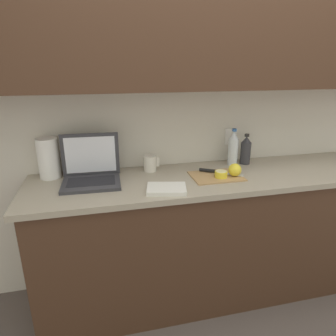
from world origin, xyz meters
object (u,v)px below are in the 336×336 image
lemon_whole_beside (235,170)px  measuring_cup (150,163)px  lemon_half_cut (221,174)px  laptop (91,171)px  cutting_board (216,176)px  bottle_green_soda (246,150)px  knife (213,171)px  bottle_oil_tall (233,148)px  paper_towel_roll (48,158)px

lemon_whole_beside → measuring_cup: size_ratio=0.77×
lemon_half_cut → lemon_whole_beside: 0.09m
laptop → lemon_whole_beside: size_ratio=4.31×
cutting_board → bottle_green_soda: bearing=34.4°
cutting_board → bottle_green_soda: size_ratio=1.46×
laptop → lemon_whole_beside: laptop is taller
lemon_half_cut → laptop: bearing=170.2°
knife → bottle_green_soda: (0.30, 0.15, 0.08)m
lemon_half_cut → measuring_cup: measuring_cup is taller
cutting_board → lemon_whole_beside: size_ratio=3.86×
laptop → measuring_cup: laptop is taller
laptop → bottle_oil_tall: 0.98m
cutting_board → measuring_cup: size_ratio=2.96×
knife → paper_towel_roll: 1.05m
paper_towel_roll → laptop: bearing=-27.2°
cutting_board → knife: 0.06m
bottle_green_soda → bottle_oil_tall: bearing=180.0°
laptop → measuring_cup: 0.40m
cutting_board → bottle_green_soda: (0.30, 0.21, 0.09)m
cutting_board → lemon_whole_beside: lemon_whole_beside is taller
laptop → lemon_half_cut: 0.80m
lemon_half_cut → bottle_green_soda: bottle_green_soda is taller
measuring_cup → paper_towel_roll: 0.64m
laptop → knife: 0.78m
measuring_cup → paper_towel_roll: bearing=177.7°
paper_towel_roll → bottle_oil_tall: bearing=-1.2°
cutting_board → lemon_half_cut: lemon_half_cut is taller
measuring_cup → bottle_oil_tall: bearing=-0.0°
cutting_board → lemon_half_cut: 0.04m
laptop → paper_towel_roll: (-0.25, 0.13, 0.06)m
laptop → cutting_board: (0.77, -0.10, -0.06)m
lemon_whole_beside → measuring_cup: bearing=154.3°
measuring_cup → paper_towel_roll: (-0.63, 0.02, 0.07)m
lemon_whole_beside → bottle_green_soda: (0.19, 0.24, 0.05)m
laptop → bottle_oil_tall: (0.98, 0.10, 0.05)m
lemon_whole_beside → measuring_cup: 0.55m
laptop → bottle_green_soda: (1.07, 0.10, 0.03)m
bottle_oil_tall → paper_towel_roll: size_ratio=1.02×
cutting_board → knife: size_ratio=1.23×
laptop → measuring_cup: bearing=17.6°
lemon_whole_beside → lemon_half_cut: bearing=-179.8°
lemon_half_cut → paper_towel_roll: (-1.04, 0.27, 0.10)m
bottle_green_soda → measuring_cup: bearing=180.0°
laptop → lemon_half_cut: bearing=-7.6°
cutting_board → knife: knife is taller
knife → paper_towel_roll: paper_towel_roll is taller
laptop → knife: bearing=-1.3°
lemon_whole_beside → cutting_board: bearing=163.3°
lemon_half_cut → lemon_whole_beside: bearing=0.2°
bottle_oil_tall → lemon_half_cut: bearing=-127.9°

